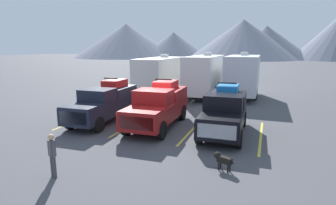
{
  "coord_description": "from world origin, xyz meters",
  "views": [
    {
      "loc": [
        5.46,
        -13.6,
        4.47
      ],
      "look_at": [
        0.0,
        1.45,
        1.2
      ],
      "focal_mm": 29.48,
      "sensor_mm": 36.0,
      "label": 1
    }
  ],
  "objects_px": {
    "pickup_truck_a": "(105,102)",
    "pickup_truck_c": "(225,111)",
    "camper_trailer_b": "(205,74)",
    "dog": "(222,159)",
    "pickup_truck_b": "(159,105)",
    "camper_trailer_a": "(160,74)",
    "camper_trailer_c": "(243,74)",
    "person_b": "(52,153)"
  },
  "relations": [
    {
      "from": "pickup_truck_a",
      "to": "pickup_truck_c",
      "type": "distance_m",
      "value": 7.22
    },
    {
      "from": "person_b",
      "to": "pickup_truck_c",
      "type": "bearing_deg",
      "value": 55.99
    },
    {
      "from": "camper_trailer_a",
      "to": "camper_trailer_c",
      "type": "relative_size",
      "value": 1.17
    },
    {
      "from": "camper_trailer_a",
      "to": "camper_trailer_b",
      "type": "height_order",
      "value": "camper_trailer_b"
    },
    {
      "from": "person_b",
      "to": "dog",
      "type": "xyz_separation_m",
      "value": [
        5.38,
        2.58,
        -0.48
      ]
    },
    {
      "from": "camper_trailer_c",
      "to": "person_b",
      "type": "relative_size",
      "value": 4.69
    },
    {
      "from": "pickup_truck_b",
      "to": "camper_trailer_a",
      "type": "relative_size",
      "value": 0.67
    },
    {
      "from": "camper_trailer_b",
      "to": "person_b",
      "type": "relative_size",
      "value": 5.36
    },
    {
      "from": "camper_trailer_a",
      "to": "person_b",
      "type": "xyz_separation_m",
      "value": [
        2.75,
        -17.08,
        -1.06
      ]
    },
    {
      "from": "person_b",
      "to": "camper_trailer_a",
      "type": "bearing_deg",
      "value": 99.15
    },
    {
      "from": "pickup_truck_a",
      "to": "camper_trailer_b",
      "type": "distance_m",
      "value": 10.89
    },
    {
      "from": "camper_trailer_b",
      "to": "camper_trailer_a",
      "type": "bearing_deg",
      "value": -177.92
    },
    {
      "from": "pickup_truck_c",
      "to": "camper_trailer_b",
      "type": "height_order",
      "value": "camper_trailer_b"
    },
    {
      "from": "pickup_truck_b",
      "to": "dog",
      "type": "relative_size",
      "value": 7.46
    },
    {
      "from": "camper_trailer_b",
      "to": "person_b",
      "type": "distance_m",
      "value": 17.33
    },
    {
      "from": "pickup_truck_c",
      "to": "camper_trailer_b",
      "type": "distance_m",
      "value": 10.73
    },
    {
      "from": "dog",
      "to": "pickup_truck_b",
      "type": "bearing_deg",
      "value": 133.45
    },
    {
      "from": "person_b",
      "to": "dog",
      "type": "height_order",
      "value": "person_b"
    },
    {
      "from": "camper_trailer_b",
      "to": "camper_trailer_c",
      "type": "height_order",
      "value": "camper_trailer_c"
    },
    {
      "from": "pickup_truck_a",
      "to": "dog",
      "type": "bearing_deg",
      "value": -29.97
    },
    {
      "from": "pickup_truck_b",
      "to": "camper_trailer_a",
      "type": "xyz_separation_m",
      "value": [
        -3.8,
        9.92,
        0.75
      ]
    },
    {
      "from": "pickup_truck_a",
      "to": "camper_trailer_a",
      "type": "distance_m",
      "value": 10.03
    },
    {
      "from": "pickup_truck_c",
      "to": "dog",
      "type": "relative_size",
      "value": 6.91
    },
    {
      "from": "pickup_truck_a",
      "to": "dog",
      "type": "relative_size",
      "value": 7.48
    },
    {
      "from": "camper_trailer_b",
      "to": "dog",
      "type": "xyz_separation_m",
      "value": [
        3.95,
        -14.65,
        -1.65
      ]
    },
    {
      "from": "camper_trailer_b",
      "to": "dog",
      "type": "distance_m",
      "value": 15.26
    },
    {
      "from": "camper_trailer_c",
      "to": "camper_trailer_a",
      "type": "bearing_deg",
      "value": -174.97
    },
    {
      "from": "pickup_truck_a",
      "to": "pickup_truck_b",
      "type": "relative_size",
      "value": 1.0
    },
    {
      "from": "pickup_truck_b",
      "to": "pickup_truck_c",
      "type": "height_order",
      "value": "pickup_truck_b"
    },
    {
      "from": "pickup_truck_b",
      "to": "camper_trailer_a",
      "type": "bearing_deg",
      "value": 110.94
    },
    {
      "from": "camper_trailer_a",
      "to": "pickup_truck_a",
      "type": "bearing_deg",
      "value": -88.21
    },
    {
      "from": "pickup_truck_b",
      "to": "camper_trailer_c",
      "type": "xyz_separation_m",
      "value": [
        3.64,
        10.57,
        0.88
      ]
    },
    {
      "from": "pickup_truck_c",
      "to": "camper_trailer_b",
      "type": "bearing_deg",
      "value": 108.23
    },
    {
      "from": "pickup_truck_a",
      "to": "person_b",
      "type": "relative_size",
      "value": 3.7
    },
    {
      "from": "person_b",
      "to": "pickup_truck_a",
      "type": "bearing_deg",
      "value": 108.97
    },
    {
      "from": "pickup_truck_b",
      "to": "person_b",
      "type": "xyz_separation_m",
      "value": [
        -1.05,
        -7.16,
        -0.31
      ]
    },
    {
      "from": "camper_trailer_a",
      "to": "dog",
      "type": "distance_m",
      "value": 16.69
    },
    {
      "from": "person_b",
      "to": "pickup_truck_b",
      "type": "bearing_deg",
      "value": 81.7
    },
    {
      "from": "pickup_truck_c",
      "to": "dog",
      "type": "distance_m",
      "value": 4.6
    },
    {
      "from": "pickup_truck_b",
      "to": "camper_trailer_b",
      "type": "xyz_separation_m",
      "value": [
        0.39,
        10.07,
        0.86
      ]
    },
    {
      "from": "pickup_truck_c",
      "to": "camper_trailer_a",
      "type": "distance_m",
      "value": 12.54
    },
    {
      "from": "pickup_truck_c",
      "to": "person_b",
      "type": "relative_size",
      "value": 3.41
    }
  ]
}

